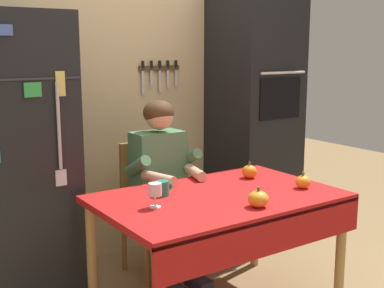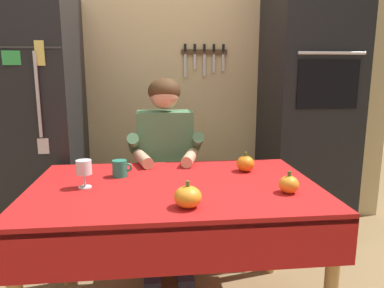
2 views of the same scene
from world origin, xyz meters
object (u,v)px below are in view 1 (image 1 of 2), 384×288
dining_table (221,209)px  coffee_mug (163,188)px  chair_behind_person (150,201)px  pumpkin_medium (258,199)px  wine_glass (155,191)px  pumpkin_large (303,182)px  wall_oven (254,113)px  seated_person (164,176)px  pumpkin_small (249,172)px  refrigerator (11,161)px

dining_table → coffee_mug: (-0.28, 0.19, 0.13)m
chair_behind_person → pumpkin_medium: (0.06, -1.08, 0.27)m
wine_glass → pumpkin_medium: size_ratio=1.19×
chair_behind_person → wine_glass: bearing=-117.7°
coffee_mug → pumpkin_large: 0.86m
chair_behind_person → coffee_mug: 0.71m
wall_oven → seated_person: wall_oven is taller
pumpkin_large → pumpkin_medium: (-0.48, -0.13, 0.00)m
pumpkin_small → chair_behind_person: bearing=126.7°
pumpkin_small → seated_person: bearing=138.0°
pumpkin_medium → pumpkin_small: size_ratio=1.04×
coffee_mug → pumpkin_large: (0.79, -0.35, -0.00)m
wall_oven → chair_behind_person: size_ratio=2.26×
coffee_mug → pumpkin_medium: size_ratio=0.91×
dining_table → pumpkin_small: bearing=28.3°
dining_table → pumpkin_medium: bearing=-82.7°
coffee_mug → wine_glass: (-0.15, -0.17, 0.05)m
wine_glass → pumpkin_large: size_ratio=1.32×
dining_table → chair_behind_person: size_ratio=1.51×
pumpkin_small → pumpkin_large: bearing=-74.1°
wall_oven → dining_table: size_ratio=1.50×
chair_behind_person → seated_person: size_ratio=0.75×
dining_table → pumpkin_large: (0.51, -0.16, 0.12)m
wine_glass → seated_person: bearing=55.2°
wine_glass → chair_behind_person: bearing=62.3°
dining_table → wine_glass: (-0.43, 0.02, 0.18)m
pumpkin_medium → seated_person: bearing=93.8°
pumpkin_large → seated_person: bearing=125.2°
seated_person → dining_table: bearing=-87.8°
refrigerator → seated_person: bearing=-16.8°
wine_glass → pumpkin_medium: 0.56m
refrigerator → dining_table: size_ratio=1.29×
seated_person → coffee_mug: 0.49m
refrigerator → pumpkin_medium: 1.53m
wall_oven → chair_behind_person: 1.21m
wall_oven → coffee_mug: size_ratio=20.13×
seated_person → pumpkin_small: 0.58m
dining_table → pumpkin_large: bearing=-16.9°
seated_person → pumpkin_medium: seated_person is taller
chair_behind_person → wall_oven: bearing=6.9°
coffee_mug → pumpkin_medium: (0.31, -0.48, 0.00)m
chair_behind_person → seated_person: seated_person is taller
coffee_mug → pumpkin_large: pumpkin_large is taller
seated_person → pumpkin_large: bearing=-54.8°
seated_person → pumpkin_small: seated_person is taller
wall_oven → chair_behind_person: (-1.07, -0.13, -0.54)m
chair_behind_person → pumpkin_large: size_ratio=9.06×
wall_oven → pumpkin_large: wall_oven is taller
seated_person → chair_behind_person: bearing=90.0°
wall_oven → dining_table: (-1.05, -0.92, -0.39)m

